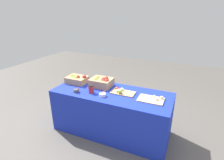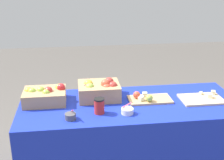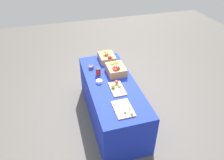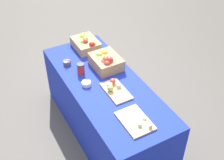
# 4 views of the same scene
# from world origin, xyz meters

# --- Properties ---
(ground_plane) EXTENTS (10.00, 10.00, 0.00)m
(ground_plane) POSITION_xyz_m (0.00, 0.00, 0.00)
(ground_plane) COLOR #56514C
(table) EXTENTS (1.90, 0.76, 0.74)m
(table) POSITION_xyz_m (0.00, 0.00, 0.37)
(table) COLOR #192DB7
(table) RESTS_ON ground_plane
(apple_crate_left) EXTENTS (0.36, 0.28, 0.16)m
(apple_crate_left) POSITION_xyz_m (-0.73, 0.11, 0.81)
(apple_crate_left) COLOR tan
(apple_crate_left) RESTS_ON table
(apple_crate_middle) EXTENTS (0.36, 0.30, 0.19)m
(apple_crate_middle) POSITION_xyz_m (-0.26, 0.14, 0.82)
(apple_crate_middle) COLOR tan
(apple_crate_middle) RESTS_ON table
(cutting_board_front) EXTENTS (0.37, 0.25, 0.05)m
(cutting_board_front) POSITION_xyz_m (0.64, -0.02, 0.75)
(cutting_board_front) COLOR #D1B284
(cutting_board_front) RESTS_ON table
(cutting_board_back) EXTENTS (0.37, 0.20, 0.08)m
(cutting_board_back) POSITION_xyz_m (0.16, 0.03, 0.76)
(cutting_board_back) COLOR tan
(cutting_board_back) RESTS_ON table
(sample_bowl_near) EXTENTS (0.09, 0.09, 0.10)m
(sample_bowl_near) POSITION_xyz_m (-0.51, -0.23, 0.77)
(sample_bowl_near) COLOR #4C4C51
(sample_bowl_near) RESTS_ON table
(sample_bowl_mid) EXTENTS (0.10, 0.10, 0.09)m
(sample_bowl_mid) POSITION_xyz_m (-0.06, -0.19, 0.76)
(sample_bowl_mid) COLOR silver
(sample_bowl_mid) RESTS_ON table
(coffee_cup) EXTENTS (0.08, 0.08, 0.13)m
(coffee_cup) POSITION_xyz_m (-0.28, -0.15, 0.80)
(coffee_cup) COLOR red
(coffee_cup) RESTS_ON table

